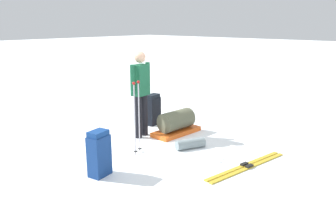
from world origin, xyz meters
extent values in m
plane|color=white|center=(0.00, 0.00, 0.00)|extent=(80.00, 80.00, 0.00)
cylinder|color=black|center=(-0.24, -0.86, 0.42)|extent=(0.14, 0.14, 0.85)
cylinder|color=black|center=(-0.04, -0.83, 0.42)|extent=(0.14, 0.14, 0.85)
cube|color=#144F31|center=(-0.14, -0.84, 1.15)|extent=(0.37, 0.27, 0.60)
cylinder|color=#144F31|center=(-0.38, -0.88, 1.18)|extent=(0.09, 0.09, 0.58)
cylinder|color=#144F31|center=(0.10, -0.81, 1.18)|extent=(0.09, 0.09, 0.58)
sphere|color=tan|center=(-0.14, -0.84, 1.59)|extent=(0.22, 0.22, 0.22)
cube|color=gold|center=(-0.19, 1.56, 0.01)|extent=(1.75, 0.36, 0.02)
cube|color=black|center=(-0.19, 1.56, 0.04)|extent=(0.15, 0.08, 0.03)
cube|color=gold|center=(-0.20, 1.46, 0.01)|extent=(1.75, 0.36, 0.02)
cube|color=black|center=(-0.20, 1.46, 0.04)|extent=(0.15, 0.08, 0.03)
cube|color=navy|center=(1.54, 0.00, 0.31)|extent=(0.35, 0.27, 0.62)
cube|color=navy|center=(1.54, 0.00, 0.66)|extent=(0.31, 0.24, 0.08)
cube|color=black|center=(-0.89, -1.24, 0.30)|extent=(0.38, 0.26, 0.61)
cube|color=black|center=(-0.89, -1.24, 0.65)|extent=(0.35, 0.23, 0.08)
cylinder|color=#B9B5BE|center=(0.48, -0.24, 0.62)|extent=(0.02, 0.02, 1.23)
sphere|color=#A51919|center=(0.48, -0.24, 1.26)|extent=(0.05, 0.05, 0.05)
cylinder|color=black|center=(0.48, -0.24, 0.06)|extent=(0.07, 0.07, 0.01)
cylinder|color=#B9B5BE|center=(0.63, -0.20, 0.62)|extent=(0.02, 0.02, 1.23)
sphere|color=#A51919|center=(0.63, -0.20, 1.26)|extent=(0.05, 0.05, 0.05)
cylinder|color=black|center=(0.63, -0.20, 0.06)|extent=(0.07, 0.07, 0.01)
cube|color=orange|center=(-0.73, -0.41, 0.04)|extent=(1.08, 0.50, 0.09)
cylinder|color=#535540|center=(-0.73, -0.41, 0.29)|extent=(0.76, 0.44, 0.40)
cylinder|color=slate|center=(-0.25, 0.33, 0.09)|extent=(0.57, 0.40, 0.18)
camera|label=1|loc=(4.40, 3.91, 2.24)|focal=36.43mm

